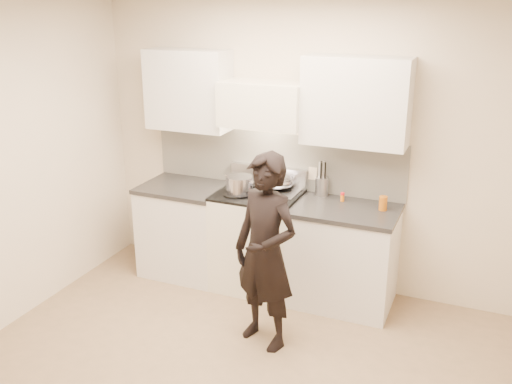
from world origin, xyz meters
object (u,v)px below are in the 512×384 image
at_px(wok, 278,180).
at_px(person, 266,252).
at_px(stove, 258,240).
at_px(counter_right, 343,256).
at_px(utensil_crock, 322,185).

distance_m(wok, person, 1.07).
height_order(stove, counter_right, stove).
xyz_separation_m(counter_right, wok, (-0.69, 0.14, 0.58)).
xyz_separation_m(stove, wok, (0.14, 0.14, 0.57)).
height_order(stove, utensil_crock, utensil_crock).
distance_m(wok, utensil_crock, 0.41).
relative_size(counter_right, person, 0.58).
relative_size(counter_right, wok, 2.45).
bearing_deg(counter_right, wok, 168.12).
relative_size(stove, person, 0.60).
distance_m(utensil_crock, person, 1.13).
relative_size(wok, person, 0.24).
bearing_deg(utensil_crock, wok, -166.91).
bearing_deg(counter_right, person, -115.47).
distance_m(stove, wok, 0.60).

